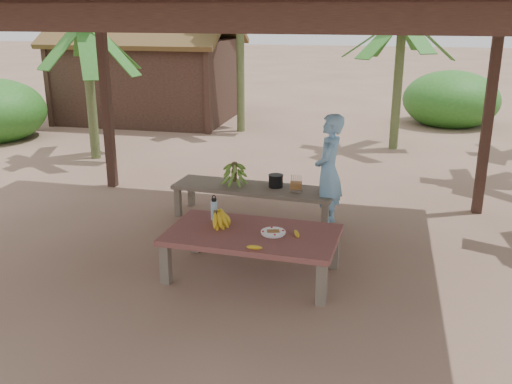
% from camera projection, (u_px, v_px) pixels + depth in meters
% --- Properties ---
extents(ground, '(80.00, 80.00, 0.00)m').
position_uv_depth(ground, '(246.00, 260.00, 6.55)').
color(ground, brown).
rests_on(ground, ground).
extents(pavilion, '(6.60, 5.60, 2.95)m').
position_uv_depth(pavilion, '(243.00, 6.00, 5.69)').
color(pavilion, black).
rests_on(pavilion, ground).
extents(work_table, '(1.85, 1.09, 0.50)m').
position_uv_depth(work_table, '(252.00, 238.00, 6.04)').
color(work_table, brown).
rests_on(work_table, ground).
extents(bench, '(2.24, 0.77, 0.45)m').
position_uv_depth(bench, '(254.00, 191.00, 7.75)').
color(bench, brown).
rests_on(bench, ground).
extents(ripe_banana_bunch, '(0.31, 0.27, 0.19)m').
position_uv_depth(ripe_banana_bunch, '(216.00, 217.00, 6.18)').
color(ripe_banana_bunch, yellow).
rests_on(ripe_banana_bunch, work_table).
extents(plate, '(0.26, 0.26, 0.04)m').
position_uv_depth(plate, '(273.00, 232.00, 5.97)').
color(plate, white).
rests_on(plate, work_table).
extents(loose_banana_front, '(0.17, 0.09, 0.04)m').
position_uv_depth(loose_banana_front, '(254.00, 247.00, 5.59)').
color(loose_banana_front, yellow).
rests_on(loose_banana_front, work_table).
extents(loose_banana_side, '(0.09, 0.15, 0.04)m').
position_uv_depth(loose_banana_side, '(297.00, 234.00, 5.93)').
color(loose_banana_side, yellow).
rests_on(loose_banana_side, work_table).
extents(water_flask, '(0.08, 0.08, 0.29)m').
position_uv_depth(water_flask, '(214.00, 209.00, 6.35)').
color(water_flask, '#3C8CBD').
rests_on(water_flask, work_table).
extents(green_banana_stalk, '(0.32, 0.32, 0.34)m').
position_uv_depth(green_banana_stalk, '(235.00, 173.00, 7.75)').
color(green_banana_stalk, '#598C2D').
rests_on(green_banana_stalk, bench).
extents(cooking_pot, '(0.19, 0.19, 0.16)m').
position_uv_depth(cooking_pot, '(276.00, 181.00, 7.70)').
color(cooking_pot, black).
rests_on(cooking_pot, bench).
extents(skewer_rack, '(0.19, 0.09, 0.24)m').
position_uv_depth(skewer_rack, '(296.00, 183.00, 7.48)').
color(skewer_rack, '#A57F47').
rests_on(skewer_rack, bench).
extents(woman, '(0.40, 0.58, 1.50)m').
position_uv_depth(woman, '(329.00, 171.00, 7.36)').
color(woman, '#7CB9EA').
rests_on(woman, ground).
extents(hut, '(4.40, 3.43, 2.85)m').
position_uv_depth(hut, '(150.00, 76.00, 14.59)').
color(hut, black).
rests_on(hut, ground).
extents(banana_plant_n, '(1.80, 1.80, 2.83)m').
position_uv_depth(banana_plant_n, '(402.00, 31.00, 11.05)').
color(banana_plant_n, '#596638').
rests_on(banana_plant_n, ground).
extents(banana_plant_w, '(1.80, 1.80, 2.71)m').
position_uv_depth(banana_plant_w, '(86.00, 39.00, 10.34)').
color(banana_plant_w, '#596638').
rests_on(banana_plant_w, ground).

